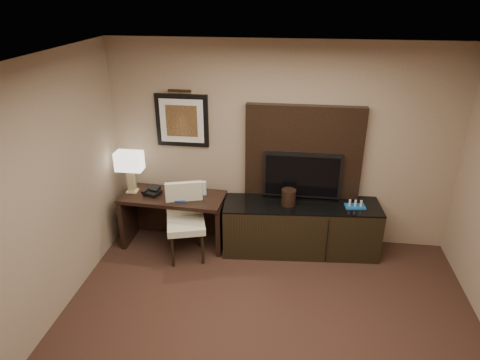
% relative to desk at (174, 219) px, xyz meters
% --- Properties ---
extents(ceiling, '(4.50, 5.00, 0.01)m').
position_rel_desk_xyz_m(ceiling, '(1.38, -2.10, 2.33)').
color(ceiling, silver).
rests_on(ceiling, wall_back).
extents(wall_back, '(4.50, 0.01, 2.70)m').
position_rel_desk_xyz_m(wall_back, '(1.38, 0.40, 0.98)').
color(wall_back, gray).
rests_on(wall_back, floor).
extents(wall_left, '(0.01, 5.00, 2.70)m').
position_rel_desk_xyz_m(wall_left, '(-0.87, -2.10, 0.98)').
color(wall_left, gray).
rests_on(wall_left, floor).
extents(desk, '(1.39, 0.66, 0.73)m').
position_rel_desk_xyz_m(desk, '(0.00, 0.00, 0.00)').
color(desk, black).
rests_on(desk, floor).
extents(credenza, '(2.05, 0.72, 0.69)m').
position_rel_desk_xyz_m(credenza, '(1.70, 0.05, -0.02)').
color(credenza, black).
rests_on(credenza, floor).
extents(tv_wall_panel, '(1.50, 0.12, 1.30)m').
position_rel_desk_xyz_m(tv_wall_panel, '(1.68, 0.34, 0.90)').
color(tv_wall_panel, black).
rests_on(tv_wall_panel, wall_back).
extents(tv, '(1.00, 0.08, 0.60)m').
position_rel_desk_xyz_m(tv, '(1.68, 0.24, 0.65)').
color(tv, black).
rests_on(tv, tv_wall_panel).
extents(artwork, '(0.70, 0.04, 0.70)m').
position_rel_desk_xyz_m(artwork, '(0.08, 0.38, 1.28)').
color(artwork, black).
rests_on(artwork, wall_back).
extents(picture_light, '(0.04, 0.04, 0.30)m').
position_rel_desk_xyz_m(picture_light, '(0.08, 0.34, 1.68)').
color(picture_light, '#412D15').
rests_on(picture_light, wall_back).
extents(desk_chair, '(0.61, 0.66, 0.98)m').
position_rel_desk_xyz_m(desk_chair, '(0.25, -0.31, 0.13)').
color(desk_chair, beige).
rests_on(desk_chair, floor).
extents(table_lamp, '(0.40, 0.25, 0.62)m').
position_rel_desk_xyz_m(table_lamp, '(-0.57, 0.04, 0.68)').
color(table_lamp, tan).
rests_on(table_lamp, desk).
extents(desk_phone, '(0.24, 0.23, 0.10)m').
position_rel_desk_xyz_m(desk_phone, '(-0.27, -0.01, 0.41)').
color(desk_phone, black).
rests_on(desk_phone, desk).
extents(blue_folder, '(0.25, 0.32, 0.02)m').
position_rel_desk_xyz_m(blue_folder, '(0.09, -0.03, 0.37)').
color(blue_folder, '#1943A8').
rests_on(blue_folder, desk).
extents(book, '(0.15, 0.10, 0.22)m').
position_rel_desk_xyz_m(book, '(0.12, -0.04, 0.48)').
color(book, '#C6B29C').
rests_on(book, desk).
extents(water_bottle, '(0.06, 0.06, 0.19)m').
position_rel_desk_xyz_m(water_bottle, '(0.41, 0.09, 0.46)').
color(water_bottle, silver).
rests_on(water_bottle, desk).
extents(ice_bucket, '(0.21, 0.21, 0.21)m').
position_rel_desk_xyz_m(ice_bucket, '(1.53, 0.02, 0.43)').
color(ice_bucket, black).
rests_on(ice_bucket, credenza).
extents(minibar_tray, '(0.27, 0.18, 0.09)m').
position_rel_desk_xyz_m(minibar_tray, '(2.37, 0.06, 0.37)').
color(minibar_tray, '#18569C').
rests_on(minibar_tray, credenza).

